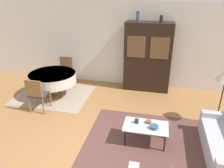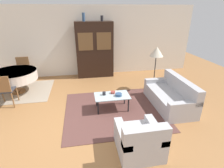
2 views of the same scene
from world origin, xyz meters
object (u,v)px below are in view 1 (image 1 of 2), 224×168
Objects in this scene: coffee_table at (146,127)px; display_cabinet at (148,57)px; vase_tall at (138,16)px; bowl at (154,127)px; vase_short at (161,19)px; dining_chair_far at (65,69)px; cup at (137,121)px; dining_chair_near at (37,93)px; bowl_small at (149,122)px; dining_table at (53,78)px.

coffee_table is 0.44× the size of display_cabinet.
vase_tall reaches higher than display_cabinet.
vase_tall is (-0.72, 2.76, 1.82)m from bowl.
dining_chair_far is at bearing -175.99° from vase_short.
dining_chair_far is at bearing -174.85° from vase_tall.
bowl is 3.38m from vase_tall.
coffee_table is 0.23m from cup.
bowl is 0.90× the size of vase_short.
vase_short is at bearing -175.99° from dining_chair_far.
bowl_small is at bearing -10.84° from dining_chair_near.
coffee_table is 1.00× the size of dining_chair_far.
coffee_table is at bearing -17.87° from cup.
dining_table is at bearing 90.00° from dining_chair_near.
vase_short is (0.31, 0.00, 1.16)m from display_cabinet.
dining_chair_far is at bearing 140.07° from bowl.
vase_tall reaches higher than coffee_table.
dining_chair_near reaches higher than bowl.
cup is 0.50× the size of bowl.
coffee_table is 0.67× the size of dining_table.
display_cabinet reaches higher than coffee_table.
dining_table is at bearing 90.00° from dining_chair_far.
dining_chair_near is at bearing -142.93° from display_cabinet.
dining_chair_near is 1.81m from dining_chair_far.
display_cabinet reaches higher than bowl_small.
dining_table is (-2.68, -1.11, -0.47)m from display_cabinet.
display_cabinet reaches higher than dining_chair_far.
dining_chair_far is at bearing 139.09° from coffee_table.
dining_table is 7.05× the size of vase_short.
coffee_table is at bearing -92.33° from vase_short.
cup is at bearing 162.13° from coffee_table.
bowl_small is 3.22m from vase_tall.
dining_chair_near is (-2.88, 0.68, 0.17)m from coffee_table.
bowl is 3.28m from vase_short.
cup is (2.67, -0.61, -0.08)m from dining_chair_near.
dining_table is 3.58m from vase_short.
cup reaches higher than bowl.
coffee_table is at bearing 139.09° from dining_chair_far.
vase_tall reaches higher than dining_chair_near.
coffee_table is 3.29m from dining_table.
display_cabinet reaches higher than cup.
dining_chair_far is (-0.00, 0.91, -0.05)m from dining_table.
dining_chair_near is at bearing 166.42° from bowl.
coffee_table is 5.26× the size of bowl.
dining_chair_far reaches higher than bowl_small.
vase_short is at bearing 88.59° from bowl_small.
vase_tall reaches higher than vase_short.
bowl is (0.17, -0.05, 0.08)m from coffee_table.
dining_table is 3.46m from bowl.
display_cabinet is 3.39m from dining_chair_near.
dining_chair_near is 3.15× the size of vase_tall.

